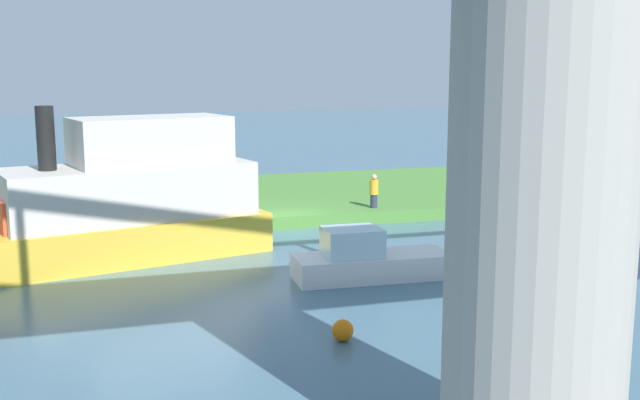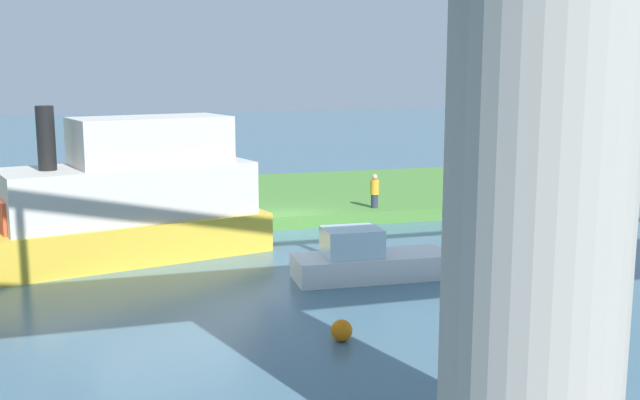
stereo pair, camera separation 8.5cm
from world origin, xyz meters
The scene contains 9 objects.
ground_plane centered at (0.00, 0.00, 0.00)m, with size 160.00×160.00×0.00m, color #476B7F.
grassy_bank centered at (0.00, -6.00, 0.25)m, with size 80.00×12.00×0.50m, color #4C8438.
bridge_pylon centered at (0.98, 18.49, 4.71)m, with size 2.70×2.70×9.42m, color #9E998E.
person_on_bank centered at (-3.86, -0.89, 1.20)m, with size 0.42×0.42×1.39m.
mooring_post centered at (4.75, -0.95, 1.00)m, with size 0.20×0.20×0.99m, color brown.
skiff_small centered at (6.17, 2.76, 1.86)m, with size 10.32×5.62×5.02m.
pontoon_yellow centered at (-8.63, 4.77, 0.61)m, with size 5.43×3.43×1.70m.
motorboat_white centered at (-0.53, 7.34, 0.55)m, with size 4.67×1.83×1.53m.
marker_buoy centered at (1.83, 12.14, 0.25)m, with size 0.50×0.50×0.50m, color orange.
Camera 1 is at (7.11, 27.87, 6.13)m, focal length 42.87 mm.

